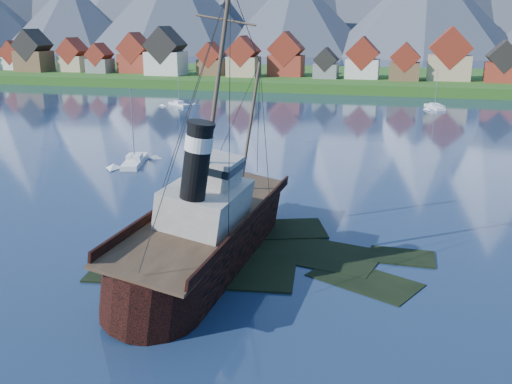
% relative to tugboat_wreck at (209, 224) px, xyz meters
% --- Properties ---
extents(ground, '(1400.00, 1400.00, 0.00)m').
position_rel_tugboat_wreck_xyz_m(ground, '(2.51, -0.53, -3.21)').
color(ground, '#182844').
rests_on(ground, ground).
extents(shoal, '(31.71, 21.24, 1.14)m').
position_rel_tugboat_wreck_xyz_m(shoal, '(4.28, 1.63, -3.56)').
color(shoal, black).
rests_on(shoal, ground).
extents(shore_bank, '(600.00, 80.00, 3.20)m').
position_rel_tugboat_wreck_xyz_m(shore_bank, '(2.51, 169.47, -3.21)').
color(shore_bank, '#1F4112').
rests_on(shore_bank, ground).
extents(seawall, '(600.00, 2.50, 2.00)m').
position_rel_tugboat_wreck_xyz_m(seawall, '(2.51, 131.47, -3.21)').
color(seawall, '#3F3D38').
rests_on(seawall, ground).
extents(town, '(250.96, 16.69, 17.30)m').
position_rel_tugboat_wreck_xyz_m(town, '(-30.61, 151.66, 5.77)').
color(town, maroon).
rests_on(town, ground).
extents(tugboat_wreck, '(7.51, 32.37, 25.65)m').
position_rel_tugboat_wreck_xyz_m(tugboat_wreck, '(0.00, 0.00, 0.00)').
color(tugboat_wreck, black).
rests_on(tugboat_wreck, ground).
extents(sailboat_a, '(5.07, 10.26, 12.16)m').
position_rel_tugboat_wreck_xyz_m(sailboat_a, '(-23.83, 31.88, -2.94)').
color(sailboat_a, silver).
rests_on(sailboat_a, ground).
extents(sailboat_c, '(7.75, 6.87, 10.71)m').
position_rel_tugboat_wreck_xyz_m(sailboat_c, '(-42.35, 94.51, -2.97)').
color(sailboat_c, silver).
rests_on(sailboat_c, ground).
extents(sailboat_e, '(5.22, 9.55, 10.79)m').
position_rel_tugboat_wreck_xyz_m(sailboat_e, '(23.31, 106.85, -2.98)').
color(sailboat_e, silver).
rests_on(sailboat_e, ground).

